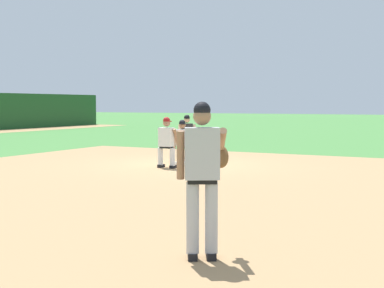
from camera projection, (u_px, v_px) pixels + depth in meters
name	position (u px, v px, depth m)	size (l,w,h in m)	color
ground_plane	(183.00, 165.00, 16.10)	(160.00, 160.00, 0.00)	#47843D
infield_dirt_patch	(188.00, 191.00, 11.20)	(18.00, 18.00, 0.01)	tan
first_base_bag	(183.00, 163.00, 16.10)	(0.38, 0.38, 0.09)	white
baseball	(201.00, 181.00, 12.46)	(0.07, 0.07, 0.07)	white
pitcher	(203.00, 170.00, 6.25)	(0.84, 0.58, 1.86)	black
first_baseman	(183.00, 139.00, 16.54)	(0.82, 1.02, 1.34)	black
baserunner	(167.00, 140.00, 15.21)	(0.44, 0.60, 1.46)	black
umpire	(187.00, 134.00, 18.27)	(0.62, 0.67, 1.46)	black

